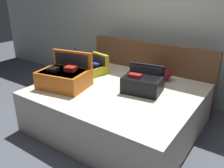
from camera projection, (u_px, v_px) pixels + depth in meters
The scene contains 10 objects.
ground_plane at pixel (99, 140), 2.78m from camera, with size 12.00×12.00×0.00m, color #4C515B.
back_wall at pixel (164, 15), 3.55m from camera, with size 8.00×0.10×2.60m, color #B7C1B2.
bed at pixel (118, 107), 2.99m from camera, with size 1.92×1.64×0.52m, color beige.
headboard at pixel (149, 73), 3.57m from camera, with size 1.95×0.08×0.94m, color brown.
hard_case_large at pixel (65, 77), 2.90m from camera, with size 0.65×0.55×0.41m.
hard_case_medium at pixel (143, 83), 2.76m from camera, with size 0.49×0.40×0.30m.
hard_case_small at pixel (94, 68), 3.38m from camera, with size 0.39×0.39×0.27m.
pillow_near_headboard at pixel (154, 72), 3.17m from camera, with size 0.49×0.24×0.19m, color maroon.
nightstand at pixel (77, 78), 4.10m from camera, with size 0.44×0.40×0.44m, color brown.
table_lamp at pixel (75, 52), 3.92m from camera, with size 0.15×0.15×0.32m.
Camera 1 is at (1.46, -1.82, 1.66)m, focal length 37.52 mm.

